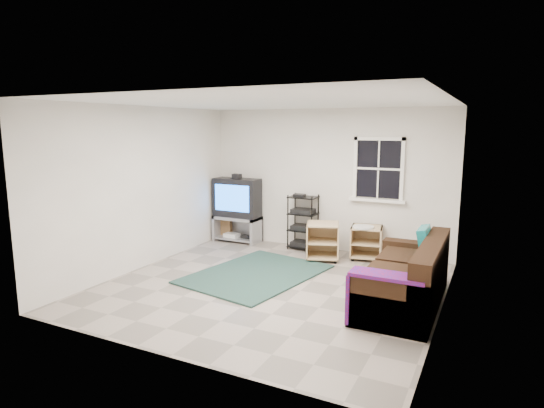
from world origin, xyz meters
The scene contains 8 objects.
room centered at (0.95, 2.27, 1.48)m, with size 4.60×4.62×4.60m.
tv_unit centered at (-1.78, 2.05, 0.75)m, with size 0.92×0.46×1.36m.
av_rack centered at (-0.38, 2.09, 0.45)m, with size 0.51×0.37×1.03m.
side_table_left centered at (0.18, 1.63, 0.34)m, with size 0.69×0.69×0.64m.
side_table_right centered at (0.85, 1.99, 0.33)m, with size 0.60×0.60×0.60m.
sofa centered at (1.86, 0.16, 0.33)m, with size 0.90×2.04×0.93m.
shag_rug centered at (-0.44, 0.34, 0.01)m, with size 1.57×2.16×0.03m, color black.
paper_bag centered at (-2.15, 2.15, 0.21)m, with size 0.30×0.19×0.43m, color olive.
Camera 1 is at (2.79, -5.62, 2.27)m, focal length 30.00 mm.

